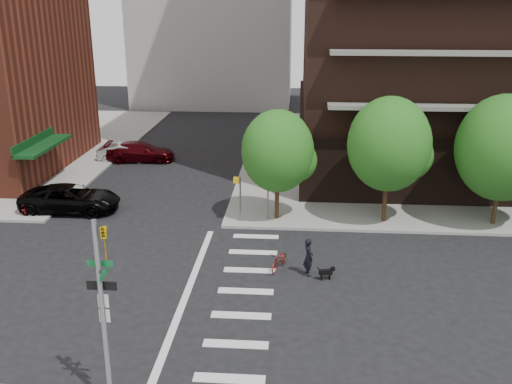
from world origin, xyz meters
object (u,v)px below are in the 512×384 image
Objects in this scene: traffic_signal at (105,328)px; parked_car_silver at (125,152)px; parked_car_black at (71,199)px; dog_walker at (308,257)px; parked_car_maroon at (140,152)px; fire_hydrant at (24,209)px; scooter at (280,260)px.

traffic_signal reaches higher than parked_car_silver.
parked_car_black is 3.22× the size of dog_walker.
dog_walker is (6.16, 9.27, -1.81)m from traffic_signal.
parked_car_maroon is at bearing -6.93° from parked_car_black.
traffic_signal is 18.42m from fire_hydrant.
traffic_signal is 8.20× the size of fire_hydrant.
dog_walker is at bearing -149.52° from parked_car_maroon.
fire_hydrant is (-10.03, 15.29, -2.15)m from traffic_signal.
dog_walker is (16.19, -6.03, 0.34)m from fire_hydrant.
fire_hydrant is 15.87m from scooter.
parked_car_silver reaches higher than fire_hydrant.
dog_walker reaches higher than parked_car_silver.
parked_car_silver is 2.52× the size of scooter.
traffic_signal is 28.74m from parked_car_silver.
parked_car_black is 3.42× the size of scooter.
parked_car_black is 15.66m from dog_walker.
parked_car_black is (-7.73, 16.49, -1.90)m from traffic_signal.
traffic_signal reaches higher than dog_walker.
dog_walker is (13.89, -18.34, 0.19)m from parked_car_silver.
parked_car_silver is at bearing 91.18° from parked_car_maroon.
parked_car_maroon is at bearing 15.13° from dog_walker.
fire_hydrant is 0.44× the size of scooter.
parked_car_maroon is (3.45, 12.42, 0.21)m from fire_hydrant.
dog_walker is (1.32, -0.51, 0.45)m from scooter.
parked_car_silver is (2.30, 12.32, 0.15)m from fire_hydrant.
parked_car_maroon is 1.24× the size of parked_car_silver.
traffic_signal is at bearing -155.96° from parked_car_black.
fire_hydrant is at bearing 160.32° from parked_car_maroon.
traffic_signal is 3.37× the size of dog_walker.
traffic_signal is at bearing -170.80° from parked_car_maroon.
fire_hydrant is 0.17× the size of parked_car_silver.
fire_hydrant is at bearing 167.70° from parked_car_silver.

